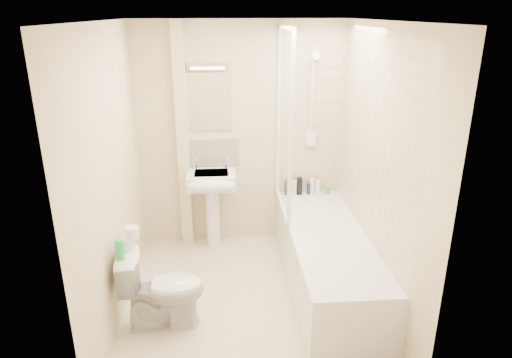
{
  "coord_description": "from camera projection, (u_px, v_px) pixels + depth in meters",
  "views": [
    {
      "loc": [
        -0.2,
        -3.5,
        2.47
      ],
      "look_at": [
        0.08,
        0.2,
        1.1
      ],
      "focal_mm": 32.0,
      "sensor_mm": 36.0,
      "label": 1
    }
  ],
  "objects": [
    {
      "name": "floor",
      "position": [
        249.0,
        300.0,
        4.14
      ],
      "size": [
        2.5,
        2.5,
        0.0
      ],
      "primitive_type": "plane",
      "color": "beige",
      "rests_on": "ground"
    },
    {
      "name": "wall_back",
      "position": [
        241.0,
        137.0,
        4.9
      ],
      "size": [
        2.2,
        0.02,
        2.4
      ],
      "primitive_type": "cube",
      "color": "beige",
      "rests_on": "ground"
    },
    {
      "name": "wall_left",
      "position": [
        111.0,
        179.0,
        3.65
      ],
      "size": [
        0.02,
        2.5,
        2.4
      ],
      "primitive_type": "cube",
      "color": "beige",
      "rests_on": "ground"
    },
    {
      "name": "wall_right",
      "position": [
        379.0,
        173.0,
        3.8
      ],
      "size": [
        0.02,
        2.5,
        2.4
      ],
      "primitive_type": "cube",
      "color": "beige",
      "rests_on": "ground"
    },
    {
      "name": "ceiling",
      "position": [
        247.0,
        21.0,
        3.31
      ],
      "size": [
        2.2,
        2.5,
        0.02
      ],
      "primitive_type": "cube",
      "color": "white",
      "rests_on": "wall_back"
    },
    {
      "name": "tile_back",
      "position": [
        311.0,
        115.0,
        4.86
      ],
      "size": [
        0.7,
        0.01,
        1.75
      ],
      "primitive_type": "cube",
      "color": "beige",
      "rests_on": "wall_back"
    },
    {
      "name": "tile_right",
      "position": [
        373.0,
        140.0,
        3.91
      ],
      "size": [
        0.01,
        2.1,
        1.75
      ],
      "primitive_type": "cube",
      "color": "beige",
      "rests_on": "wall_right"
    },
    {
      "name": "pipe_boxing",
      "position": [
        183.0,
        139.0,
        4.8
      ],
      "size": [
        0.12,
        0.12,
        2.4
      ],
      "primitive_type": "cube",
      "color": "beige",
      "rests_on": "ground"
    },
    {
      "name": "splashback",
      "position": [
        211.0,
        153.0,
        4.92
      ],
      "size": [
        0.6,
        0.02,
        0.3
      ],
      "primitive_type": "cube",
      "color": "beige",
      "rests_on": "wall_back"
    },
    {
      "name": "mirror",
      "position": [
        209.0,
        102.0,
        4.73
      ],
      "size": [
        0.46,
        0.01,
        0.6
      ],
      "primitive_type": "cube",
      "color": "white",
      "rests_on": "wall_back"
    },
    {
      "name": "strip_light",
      "position": [
        208.0,
        66.0,
        4.58
      ],
      "size": [
        0.42,
        0.07,
        0.07
      ],
      "primitive_type": "cube",
      "color": "silver",
      "rests_on": "wall_back"
    },
    {
      "name": "bathtub",
      "position": [
        327.0,
        258.0,
        4.28
      ],
      "size": [
        0.7,
        2.1,
        0.55
      ],
      "color": "white",
      "rests_on": "ground"
    },
    {
      "name": "shower_screen",
      "position": [
        284.0,
        123.0,
        4.41
      ],
      "size": [
        0.04,
        0.92,
        1.8
      ],
      "color": "white",
      "rests_on": "bathtub"
    },
    {
      "name": "shower_fixture",
      "position": [
        312.0,
        105.0,
        4.77
      ],
      "size": [
        0.1,
        0.16,
        0.99
      ],
      "color": "white",
      "rests_on": "wall_back"
    },
    {
      "name": "pedestal_sink",
      "position": [
        212.0,
        189.0,
        4.83
      ],
      "size": [
        0.51,
        0.48,
        0.99
      ],
      "color": "white",
      "rests_on": "ground"
    },
    {
      "name": "bottle_black_a",
      "position": [
        287.0,
        188.0,
        5.04
      ],
      "size": [
        0.05,
        0.05,
        0.16
      ],
      "primitive_type": "cylinder",
      "color": "black",
      "rests_on": "bathtub"
    },
    {
      "name": "bottle_white_a",
      "position": [
        294.0,
        188.0,
        5.05
      ],
      "size": [
        0.05,
        0.05,
        0.16
      ],
      "primitive_type": "cylinder",
      "color": "white",
      "rests_on": "bathtub"
    },
    {
      "name": "bottle_black_b",
      "position": [
        300.0,
        186.0,
        5.05
      ],
      "size": [
        0.06,
        0.06,
        0.2
      ],
      "primitive_type": "cylinder",
      "color": "black",
      "rests_on": "bathtub"
    },
    {
      "name": "bottle_blue",
      "position": [
        309.0,
        188.0,
        5.07
      ],
      "size": [
        0.05,
        0.05,
        0.13
      ],
      "primitive_type": "cylinder",
      "color": "navy",
      "rests_on": "bathtub"
    },
    {
      "name": "bottle_cream",
      "position": [
        312.0,
        186.0,
        5.06
      ],
      "size": [
        0.06,
        0.06,
        0.18
      ],
      "primitive_type": "cylinder",
      "color": "beige",
      "rests_on": "bathtub"
    },
    {
      "name": "bottle_white_b",
      "position": [
        318.0,
        187.0,
        5.07
      ],
      "size": [
        0.05,
        0.05,
        0.16
      ],
      "primitive_type": "cylinder",
      "color": "white",
      "rests_on": "bathtub"
    },
    {
      "name": "bottle_green",
      "position": [
        327.0,
        190.0,
        5.09
      ],
      "size": [
        0.05,
        0.05,
        0.08
      ],
      "primitive_type": "cylinder",
      "color": "green",
      "rests_on": "bathtub"
    },
    {
      "name": "toilet",
      "position": [
        163.0,
        289.0,
        3.72
      ],
      "size": [
        0.46,
        0.71,
        0.68
      ],
      "primitive_type": "imported",
      "rotation": [
        0.0,
        0.0,
        1.63
      ],
      "color": "white",
      "rests_on": "ground"
    },
    {
      "name": "toilet_roll_lower",
      "position": [
        127.0,
        244.0,
        3.61
      ],
      "size": [
        0.11,
        0.11,
        0.1
      ],
      "primitive_type": "cylinder",
      "color": "white",
      "rests_on": "toilet"
    },
    {
      "name": "toilet_roll_upper",
      "position": [
        132.0,
        233.0,
        3.6
      ],
      "size": [
        0.11,
        0.11,
        0.09
      ],
      "primitive_type": "cylinder",
      "color": "white",
      "rests_on": "toilet_roll_lower"
    },
    {
      "name": "green_bottle",
      "position": [
        120.0,
        250.0,
        3.47
      ],
      "size": [
        0.07,
        0.07,
        0.16
      ],
      "primitive_type": "cylinder",
      "color": "green",
      "rests_on": "toilet"
    }
  ]
}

